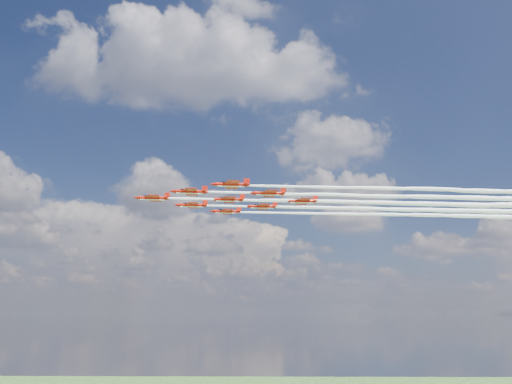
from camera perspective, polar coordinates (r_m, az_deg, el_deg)
jet_lead at (r=136.55m, az=14.10°, el=-1.20°), size 125.11×18.25×2.30m
jet_row2_port at (r=133.15m, az=19.10°, el=-0.53°), size 125.11×18.25×2.30m
jet_row2_starb at (r=146.98m, az=16.67°, el=-1.91°), size 125.11×18.25×2.30m
jet_row3_port at (r=130.82m, az=24.31°, el=0.17°), size 125.11×18.25×2.30m
jet_row3_centre at (r=144.06m, az=21.35°, el=-1.31°), size 125.11×18.25×2.30m
jet_row3_starb at (r=157.69m, az=18.90°, el=-2.53°), size 125.11×18.25×2.30m
jet_row4_port at (r=142.14m, az=26.20°, el=-0.67°), size 125.11×18.25×2.30m
jet_row4_starb at (r=155.18m, az=23.29°, el=-1.97°), size 125.11×18.25×2.30m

